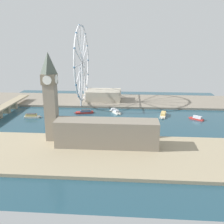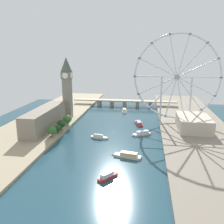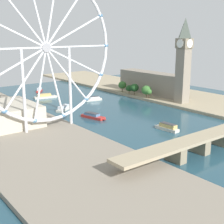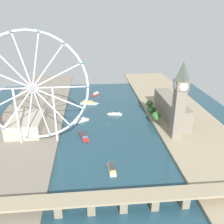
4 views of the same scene
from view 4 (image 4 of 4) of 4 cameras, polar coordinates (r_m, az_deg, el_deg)
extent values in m
plane|color=#234756|center=(325.84, -1.07, -2.81)|extent=(380.70, 380.70, 0.00)
cube|color=tan|center=(348.48, 16.48, -1.76)|extent=(90.00, 520.00, 3.00)
cube|color=gray|center=(335.05, -19.37, -3.17)|extent=(90.00, 520.00, 3.00)
cube|color=gray|center=(284.78, 15.28, -0.48)|extent=(11.73, 11.73, 58.57)
cube|color=#776B57|center=(273.44, 16.02, 6.15)|extent=(13.60, 13.60, 10.26)
pyramid|color=#4C564C|center=(269.59, 16.38, 9.33)|extent=(12.31, 12.31, 20.98)
cylinder|color=white|center=(267.19, 16.54, 5.71)|extent=(8.91, 0.50, 8.91)
cylinder|color=white|center=(279.74, 15.52, 6.58)|extent=(8.91, 0.50, 8.91)
cylinder|color=white|center=(270.99, 14.63, 6.15)|extent=(0.50, 8.91, 8.91)
cylinder|color=white|center=(276.06, 17.39, 6.15)|extent=(0.50, 8.91, 8.91)
cube|color=gray|center=(345.15, 13.77, 0.96)|extent=(22.00, 99.85, 26.45)
cylinder|color=#513823|center=(371.14, 8.80, 1.11)|extent=(0.80, 0.80, 4.53)
ellipsoid|color=#386B2D|center=(368.83, 8.85, 2.04)|extent=(10.41, 10.41, 9.37)
cylinder|color=#513823|center=(357.52, 9.14, 0.10)|extent=(0.80, 0.80, 3.10)
ellipsoid|color=#1E471E|center=(355.63, 9.19, 0.84)|extent=(8.70, 8.70, 7.83)
cylinder|color=#513823|center=(347.42, 9.43, -0.47)|extent=(0.80, 0.80, 4.74)
ellipsoid|color=#1E471E|center=(344.87, 9.50, 0.54)|extent=(10.70, 10.70, 9.63)
cylinder|color=#513823|center=(328.31, 10.28, -2.00)|extent=(0.80, 0.80, 4.36)
ellipsoid|color=#386B2D|center=(325.50, 10.36, -0.89)|extent=(11.86, 11.86, 10.67)
cylinder|color=#513823|center=(324.41, 10.40, -2.28)|extent=(0.80, 0.80, 4.86)
ellipsoid|color=#386B2D|center=(322.15, 10.47, -1.39)|extent=(7.63, 7.63, 6.87)
torus|color=silver|center=(264.93, -18.26, 5.40)|extent=(117.54, 2.64, 117.54)
cylinder|color=#99999E|center=(264.93, -18.26, 5.40)|extent=(6.89, 3.00, 6.89)
cylinder|color=silver|center=(272.82, -24.16, 5.02)|extent=(57.45, 1.59, 1.59)
cylinder|color=silver|center=(268.76, -24.01, 7.58)|extent=(52.45, 1.59, 26.35)
cylinder|color=silver|center=(264.19, -22.70, 9.79)|extent=(37.06, 1.59, 45.90)
cylinder|color=silver|center=(259.99, -20.43, 11.19)|extent=(14.33, 1.59, 56.36)
cylinder|color=silver|center=(257.05, -17.62, 11.43)|extent=(14.33, 1.59, 56.36)
cylinder|color=silver|center=(256.00, -14.92, 10.41)|extent=(37.06, 1.59, 45.90)
cylinder|color=silver|center=(257.06, -12.92, 8.35)|extent=(52.45, 1.59, 26.35)
cylinder|color=silver|center=(260.00, -12.06, 5.73)|extent=(57.45, 1.59, 1.59)
cylinder|color=silver|center=(264.19, -12.45, 3.12)|extent=(52.45, 1.59, 26.35)
cylinder|color=silver|center=(268.77, -13.96, 1.04)|extent=(37.06, 1.59, 45.90)
cylinder|color=silver|center=(272.82, -16.24, -0.14)|extent=(14.33, 1.59, 56.36)
cylinder|color=silver|center=(275.60, -18.84, -0.23)|extent=(14.33, 1.59, 56.36)
cylinder|color=silver|center=(276.58, -21.30, 0.74)|extent=(37.06, 1.59, 45.90)
cylinder|color=silver|center=(275.59, -23.19, 2.60)|extent=(52.45, 1.59, 26.35)
ellipsoid|color=teal|center=(258.18, -22.74, 17.13)|extent=(4.80, 3.20, 3.20)
ellipsoid|color=teal|center=(252.22, -16.92, 17.77)|extent=(4.80, 3.20, 3.20)
ellipsoid|color=teal|center=(250.06, -11.25, 15.69)|extent=(4.80, 3.20, 3.20)
ellipsoid|color=teal|center=(252.22, -7.23, 11.38)|extent=(4.80, 3.20, 3.20)
ellipsoid|color=teal|center=(258.18, -5.69, 6.01)|extent=(4.80, 3.20, 3.20)
ellipsoid|color=teal|center=(266.56, -6.70, 0.83)|extent=(4.80, 3.20, 3.20)
ellipsoid|color=teal|center=(275.56, -9.83, -3.15)|extent=(4.80, 3.20, 3.20)
ellipsoid|color=teal|center=(283.42, -14.34, -5.30)|extent=(4.80, 3.20, 3.20)
ellipsoid|color=teal|center=(288.73, -19.38, -5.39)|extent=(4.80, 3.20, 3.20)
ellipsoid|color=teal|center=(290.61, -24.07, -3.51)|extent=(4.80, 3.20, 3.20)
cylinder|color=silver|center=(280.66, -21.46, -1.07)|extent=(2.40, 2.40, 63.86)
cylinder|color=silver|center=(272.00, -13.31, -0.79)|extent=(2.40, 2.40, 63.86)
cube|color=#BCB29E|center=(317.81, -19.54, -2.62)|extent=(39.47, 56.55, 17.12)
cube|color=tan|center=(194.85, 2.54, -19.34)|extent=(192.70, 14.84, 2.00)
cube|color=gray|center=(209.62, 16.47, -18.94)|extent=(6.00, 13.35, 9.48)
cube|color=gray|center=(202.83, 9.71, -19.87)|extent=(6.00, 13.35, 9.48)
cube|color=gray|center=(198.76, 2.51, -20.57)|extent=(6.00, 13.35, 9.48)
cube|color=gray|center=(197.57, -4.94, -20.97)|extent=(6.00, 13.35, 9.48)
cube|color=gray|center=(199.33, -12.39, -21.06)|extent=(6.00, 13.35, 9.48)
cube|color=beige|center=(352.90, 0.75, -0.51)|extent=(20.55, 8.31, 2.30)
cone|color=beige|center=(353.78, -1.12, -0.45)|extent=(3.95, 2.89, 2.30)
cube|color=white|center=(351.93, 0.92, -0.17)|extent=(12.24, 6.09, 2.30)
cube|color=#38383D|center=(351.40, 0.92, 0.03)|extent=(11.05, 5.70, 0.42)
cube|color=beige|center=(236.86, -0.11, -13.37)|extent=(7.65, 21.11, 2.54)
cone|color=beige|center=(246.54, -0.58, -11.74)|extent=(2.81, 3.91, 2.54)
cube|color=#DBB766|center=(234.38, -0.06, -12.96)|extent=(6.23, 14.99, 3.09)
cube|color=#38383D|center=(233.37, -0.06, -12.62)|extent=(5.87, 13.51, 0.37)
cube|color=beige|center=(395.70, -5.49, 2.04)|extent=(27.68, 12.37, 2.33)
cone|color=beige|center=(393.01, -3.27, 1.97)|extent=(5.19, 3.24, 2.33)
cube|color=#DBB766|center=(395.02, -5.70, 2.41)|extent=(17.22, 9.17, 3.04)
cube|color=#B22D28|center=(293.95, -6.65, -5.74)|extent=(13.03, 25.60, 2.46)
cone|color=#B22D28|center=(281.78, -5.96, -7.06)|extent=(3.48, 4.90, 2.46)
cube|color=teal|center=(293.91, -6.72, -5.23)|extent=(9.59, 16.15, 2.21)
cube|color=#38383D|center=(293.29, -6.73, -5.01)|extent=(8.94, 14.61, 0.43)
cube|color=#B22D28|center=(436.26, -3.87, 4.09)|extent=(15.24, 17.74, 2.10)
cone|color=#B22D28|center=(428.08, -4.71, 3.69)|extent=(3.70, 3.93, 2.10)
cube|color=silver|center=(436.11, -3.80, 4.46)|extent=(10.09, 11.37, 3.29)
cube|color=beige|center=(333.78, -7.48, -2.16)|extent=(23.15, 17.65, 2.20)
cone|color=beige|center=(339.91, -5.52, -1.58)|extent=(4.72, 4.07, 2.20)
cube|color=silver|center=(332.18, -7.68, -1.80)|extent=(15.78, 12.56, 3.05)
camera|label=1|loc=(476.39, 42.70, 12.90)|focal=41.54mm
camera|label=2|loc=(590.94, -7.72, 18.80)|focal=38.86mm
camera|label=3|loc=(184.07, -81.00, -17.73)|focal=51.19mm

